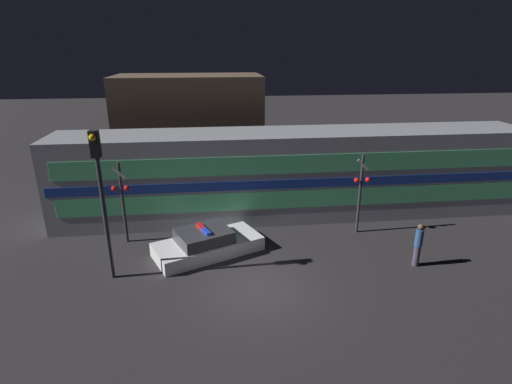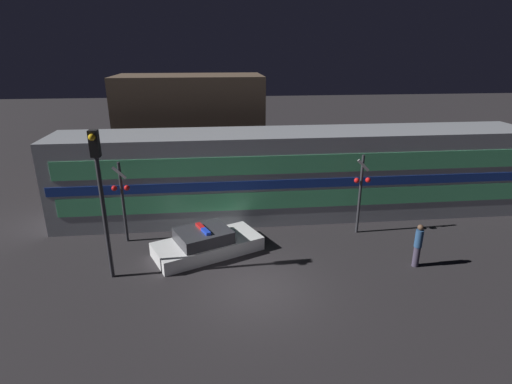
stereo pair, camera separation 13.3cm
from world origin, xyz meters
The scene contains 8 objects.
ground_plane centered at (0.00, 0.00, 0.00)m, with size 120.00×120.00×0.00m, color #262326.
train centered at (2.76, 6.69, 2.14)m, with size 23.34×3.21×4.27m.
police_car centered at (-1.74, 2.85, 0.43)m, with size 4.77×3.53×1.19m.
pedestrian centered at (6.40, 0.89, 0.91)m, with size 0.30×0.30×1.77m.
crossing_signal_near centered at (5.16, 4.05, 2.11)m, with size 0.75×0.31×3.69m.
crossing_signal_far centered at (-5.25, 4.28, 2.07)m, with size 0.75×0.31×3.62m.
traffic_light_corner centered at (-5.23, 1.35, 3.64)m, with size 0.30×0.46×5.53m.
building_left centered at (-2.63, 13.15, 3.27)m, with size 8.80×4.43×6.54m.
Camera 2 is at (-1.29, -12.12, 8.07)m, focal length 28.00 mm.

